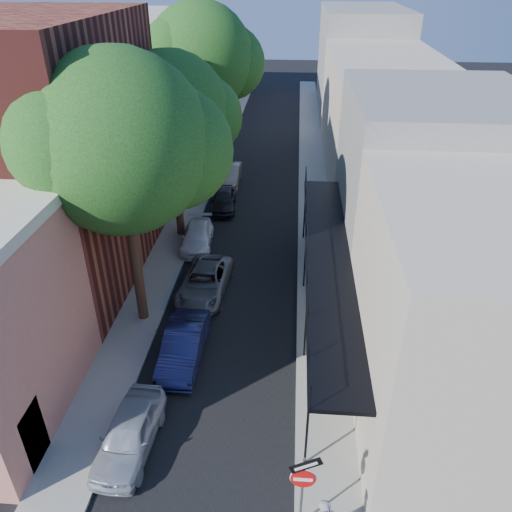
% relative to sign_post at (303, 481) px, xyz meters
% --- Properties ---
extents(road_surface, '(6.00, 64.00, 0.01)m').
position_rel_sign_post_xyz_m(road_surface, '(-3.16, 29.03, -2.03)').
color(road_surface, black).
rests_on(road_surface, ground).
extents(sidewalk_left, '(2.00, 64.00, 0.12)m').
position_rel_sign_post_xyz_m(sidewalk_left, '(-7.16, 29.03, -1.98)').
color(sidewalk_left, gray).
rests_on(sidewalk_left, ground).
extents(sidewalk_right, '(2.00, 64.00, 0.12)m').
position_rel_sign_post_xyz_m(sidewalk_right, '(0.84, 29.03, -1.98)').
color(sidewalk_right, gray).
rests_on(sidewalk_right, ground).
extents(buildings_left, '(10.10, 59.10, 12.00)m').
position_rel_sign_post_xyz_m(buildings_left, '(-12.46, 27.79, 2.90)').
color(buildings_left, tan).
rests_on(buildings_left, ground).
extents(buildings_right, '(9.80, 55.00, 10.00)m').
position_rel_sign_post_xyz_m(buildings_right, '(5.83, 28.51, 2.39)').
color(buildings_right, beige).
rests_on(buildings_right, ground).
extents(sign_post, '(0.89, 0.17, 2.99)m').
position_rel_sign_post_xyz_m(sign_post, '(0.00, 0.00, 0.00)').
color(sign_post, '#595B60').
rests_on(sign_post, ground).
extents(oak_near, '(7.48, 6.80, 11.42)m').
position_rel_sign_post_xyz_m(oak_near, '(-6.53, 9.29, 5.84)').
color(oak_near, '#342315').
rests_on(oak_near, ground).
extents(oak_mid, '(6.60, 6.00, 10.20)m').
position_rel_sign_post_xyz_m(oak_mid, '(-6.58, 17.26, 5.02)').
color(oak_mid, '#342315').
rests_on(oak_mid, ground).
extents(oak_far, '(7.70, 7.00, 11.90)m').
position_rel_sign_post_xyz_m(oak_far, '(-6.51, 26.30, 6.22)').
color(oak_far, '#342315').
rests_on(oak_far, ground).
extents(parked_car_a, '(1.77, 3.96, 1.32)m').
position_rel_sign_post_xyz_m(parked_car_a, '(-5.49, 2.27, -1.38)').
color(parked_car_a, '#A3A9B5').
rests_on(parked_car_a, ground).
extents(parked_car_b, '(1.48, 4.18, 1.37)m').
position_rel_sign_post_xyz_m(parked_car_b, '(-4.62, 6.59, -1.35)').
color(parked_car_b, '#161A45').
rests_on(parked_car_b, ground).
extents(parked_car_c, '(2.37, 4.68, 1.27)m').
position_rel_sign_post_xyz_m(parked_car_c, '(-4.56, 11.25, -1.40)').
color(parked_car_c, slate).
rests_on(parked_car_c, ground).
extents(parked_car_d, '(1.89, 4.06, 1.15)m').
position_rel_sign_post_xyz_m(parked_car_d, '(-5.76, 15.81, -1.46)').
color(parked_car_d, white).
rests_on(parked_car_d, ground).
extents(parked_car_e, '(1.84, 3.88, 1.28)m').
position_rel_sign_post_xyz_m(parked_car_e, '(-4.96, 20.74, -1.39)').
color(parked_car_e, black).
rests_on(parked_car_e, ground).
extents(parked_car_f, '(1.48, 4.13, 1.36)m').
position_rel_sign_post_xyz_m(parked_car_f, '(-5.10, 24.98, -1.36)').
color(parked_car_f, gray).
rests_on(parked_car_f, ground).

